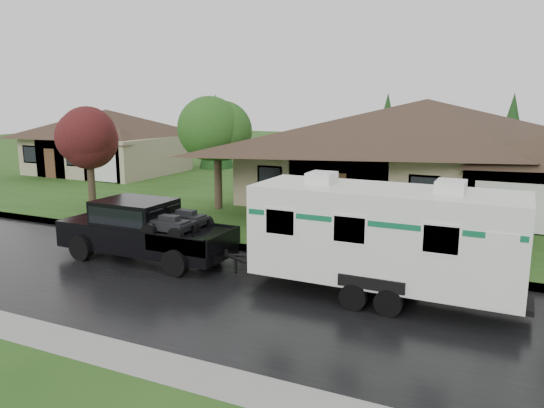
# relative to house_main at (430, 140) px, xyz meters

# --- Properties ---
(ground) EXTENTS (140.00, 140.00, 0.00)m
(ground) POSITION_rel_house_main_xyz_m (-2.29, -13.84, -3.59)
(ground) COLOR #254C18
(ground) RESTS_ON ground
(road) EXTENTS (140.00, 8.00, 0.01)m
(road) POSITION_rel_house_main_xyz_m (-2.29, -15.84, -3.59)
(road) COLOR black
(road) RESTS_ON ground
(curb) EXTENTS (140.00, 0.50, 0.15)m
(curb) POSITION_rel_house_main_xyz_m (-2.29, -11.59, -3.52)
(curb) COLOR gray
(curb) RESTS_ON ground
(lawn) EXTENTS (140.00, 26.00, 0.15)m
(lawn) POSITION_rel_house_main_xyz_m (-2.29, 1.16, -3.52)
(lawn) COLOR #254C18
(lawn) RESTS_ON ground
(house_main) EXTENTS (19.44, 10.80, 6.90)m
(house_main) POSITION_rel_house_main_xyz_m (0.00, 0.00, 0.00)
(house_main) COLOR tan
(house_main) RESTS_ON lawn
(house_far) EXTENTS (10.80, 8.64, 5.80)m
(house_far) POSITION_rel_house_main_xyz_m (-24.07, 2.02, -0.62)
(house_far) COLOR tan
(house_far) RESTS_ON lawn
(tree_left_green) EXTENTS (3.50, 3.50, 5.80)m
(tree_left_green) POSITION_rel_house_main_xyz_m (-9.58, -5.88, 0.58)
(tree_left_green) COLOR #382B1E
(tree_left_green) RESTS_ON lawn
(tree_red) EXTENTS (3.12, 3.12, 5.16)m
(tree_red) POSITION_rel_house_main_xyz_m (-15.61, -8.59, 0.13)
(tree_red) COLOR #382B1E
(tree_red) RESTS_ON lawn
(shrub_row) EXTENTS (13.60, 1.00, 1.00)m
(shrub_row) POSITION_rel_house_main_xyz_m (-0.29, -4.54, -2.94)
(shrub_row) COLOR #143814
(shrub_row) RESTS_ON lawn
(pickup_truck) EXTENTS (6.54, 2.48, 2.18)m
(pickup_truck) POSITION_rel_house_main_xyz_m (-7.69, -14.26, -2.42)
(pickup_truck) COLOR black
(pickup_truck) RESTS_ON ground
(travel_trailer) EXTENTS (8.06, 2.83, 3.62)m
(travel_trailer) POSITION_rel_house_main_xyz_m (1.13, -14.26, -1.67)
(travel_trailer) COLOR white
(travel_trailer) RESTS_ON ground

